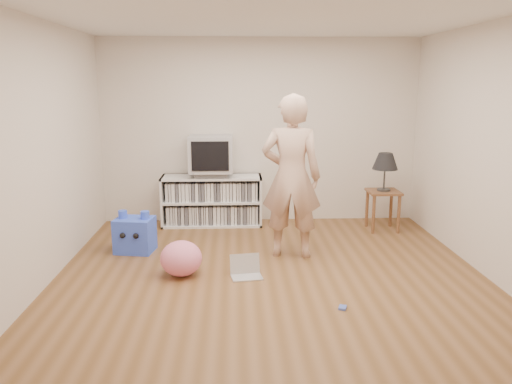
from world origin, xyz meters
The scene contains 13 objects.
ground centered at (0.00, 0.00, 0.00)m, with size 4.50×4.50×0.00m, color brown.
walls centered at (0.00, 0.00, 1.30)m, with size 4.52×4.52×2.60m.
ceiling centered at (0.00, 0.00, 2.60)m, with size 4.50×4.50×0.01m, color white.
media_unit centered at (-0.69, 2.04, 0.35)m, with size 1.40×0.45×0.70m.
dvd_deck centered at (-0.69, 2.02, 0.73)m, with size 0.45×0.35×0.07m, color gray.
crt_tv centered at (-0.69, 2.02, 1.02)m, with size 0.60×0.53×0.50m.
side_table centered at (1.65, 1.65, 0.42)m, with size 0.42×0.42×0.55m.
table_lamp centered at (1.65, 1.65, 0.94)m, with size 0.34×0.34×0.52m.
person centered at (0.28, 0.68, 0.94)m, with size 0.68×0.45×1.87m, color #D8AD94.
laptop centered at (-0.26, 0.05, 0.06)m, with size 0.35×0.30×0.22m.
playing_cards centered at (0.59, -0.76, 0.01)m, with size 0.07×0.09×0.02m, color #4B63C8.
plush_blue centered at (-1.56, 0.88, 0.21)m, with size 0.48×0.43×0.50m.
plush_pink centered at (-0.93, 0.10, 0.19)m, with size 0.44×0.44×0.37m, color pink.
Camera 1 is at (-0.36, -4.87, 1.99)m, focal length 35.00 mm.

